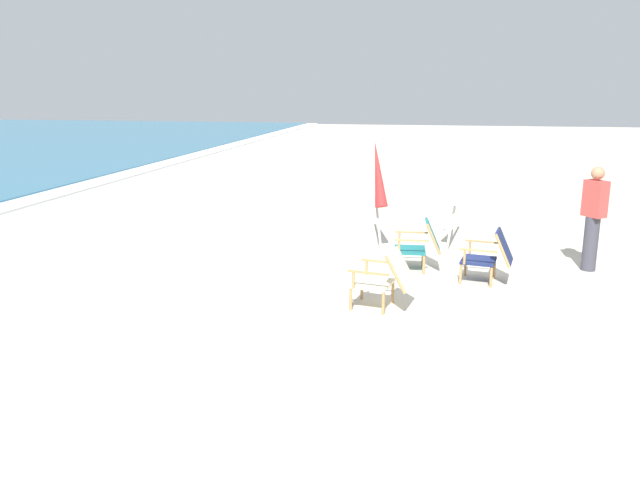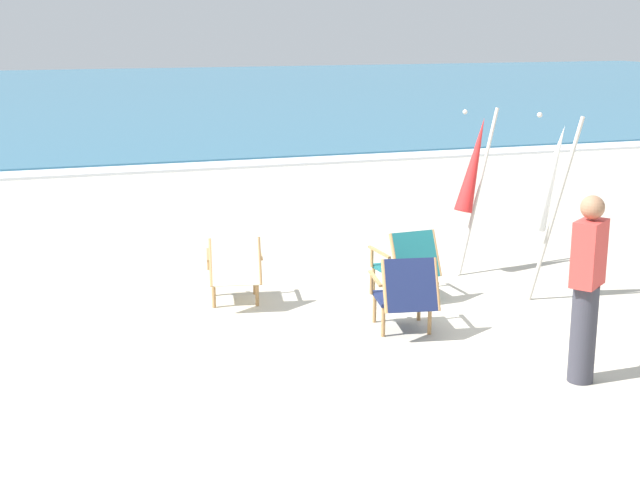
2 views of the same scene
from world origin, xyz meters
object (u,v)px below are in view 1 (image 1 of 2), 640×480
beach_chair_front_left (490,254)px  beach_chair_mid_center (420,244)px  umbrella_furled_white (456,173)px  beach_chair_back_left (385,277)px  person_near_chairs (593,218)px  umbrella_furled_red (378,175)px

beach_chair_front_left → beach_chair_mid_center: (0.46, 1.02, 0.00)m
beach_chair_front_left → umbrella_furled_white: umbrella_furled_white is taller
beach_chair_back_left → person_near_chairs: (2.35, -2.99, 0.42)m
beach_chair_front_left → umbrella_furled_red: bearing=47.6°
beach_chair_front_left → beach_chair_mid_center: 1.12m
beach_chair_front_left → umbrella_furled_white: 2.15m
beach_chair_mid_center → umbrella_furled_red: bearing=33.7°
beach_chair_mid_center → umbrella_furled_white: umbrella_furled_white is taller
beach_chair_front_left → beach_chair_back_left: size_ratio=0.96×
umbrella_furled_white → umbrella_furled_red: size_ratio=1.03×
beach_chair_front_left → person_near_chairs: 1.89m
umbrella_furled_white → umbrella_furled_red: bearing=99.2°
beach_chair_back_left → umbrella_furled_white: bearing=-15.5°
beach_chair_mid_center → person_near_chairs: size_ratio=0.49×
beach_chair_back_left → umbrella_furled_white: size_ratio=0.41×
beach_chair_back_left → umbrella_furled_white: umbrella_furled_white is taller
umbrella_furled_red → person_near_chairs: 3.51m
beach_chair_front_left → person_near_chairs: bearing=-59.0°
beach_chair_mid_center → person_near_chairs: (0.49, -2.61, 0.41)m
beach_chair_front_left → beach_chair_back_left: (-1.40, 1.41, -0.00)m
beach_chair_back_left → umbrella_furled_red: 3.22m
beach_chair_mid_center → umbrella_furled_white: size_ratio=0.38×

